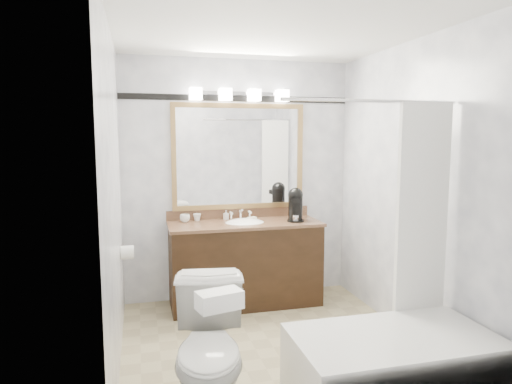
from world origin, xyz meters
TOP-DOWN VIEW (x-y plane):
  - room at (0.00, 0.00)m, footprint 2.42×2.62m
  - vanity at (0.00, 1.02)m, footprint 1.53×0.58m
  - mirror at (0.00, 1.28)m, footprint 1.40×0.04m
  - vanity_light_bar at (0.00, 1.23)m, footprint 1.02×0.14m
  - accent_stripe at (0.00, 1.29)m, footprint 2.40×0.01m
  - bathtub at (0.55, -0.90)m, footprint 1.30×0.75m
  - tp_roll at (-1.14, 0.66)m, footprint 0.11×0.12m
  - toilet at (-0.63, -0.77)m, footprint 0.56×0.85m
  - tissue_box at (-0.63, -1.12)m, footprint 0.26×0.18m
  - coffee_maker at (0.52, 0.98)m, footprint 0.18×0.22m
  - cup_left at (-0.58, 1.18)m, footprint 0.11×0.11m
  - cup_right at (-0.46, 1.21)m, footprint 0.08×0.08m
  - soap_bottle_a at (-0.16, 1.21)m, footprint 0.06×0.06m
  - soap_bar at (0.10, 1.13)m, footprint 0.11×0.09m

SIDE VIEW (x-z plane):
  - bathtub at x=0.55m, z-range -0.70..1.26m
  - toilet at x=-0.63m, z-range 0.00..0.81m
  - vanity at x=0.00m, z-range -0.04..0.93m
  - tp_roll at x=-1.14m, z-range 0.64..0.76m
  - tissue_box at x=-0.63m, z-range 0.81..0.91m
  - soap_bar at x=0.10m, z-range 0.85..0.88m
  - cup_right at x=-0.46m, z-range 0.85..0.92m
  - cup_left at x=-0.58m, z-range 0.85..0.93m
  - soap_bottle_a at x=-0.16m, z-range 0.85..0.95m
  - coffee_maker at x=0.52m, z-range 0.85..1.20m
  - room at x=0.00m, z-range -0.01..2.51m
  - mirror at x=0.00m, z-range 0.95..2.05m
  - accent_stripe at x=0.00m, z-range 2.07..2.13m
  - vanity_light_bar at x=0.00m, z-range 2.07..2.19m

